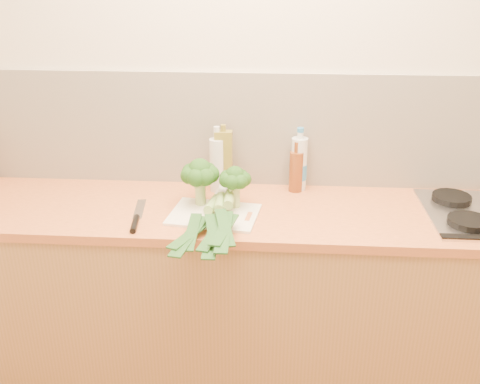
% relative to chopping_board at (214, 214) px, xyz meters
% --- Properties ---
extents(room_shell, '(3.50, 3.50, 3.50)m').
position_rel_chopping_board_xyz_m(room_shell, '(0.18, 0.38, 0.26)').
color(room_shell, beige).
rests_on(room_shell, ground).
extents(counter, '(3.20, 0.62, 0.90)m').
position_rel_chopping_board_xyz_m(counter, '(0.18, 0.09, -0.46)').
color(counter, '#AA7746').
rests_on(counter, ground).
extents(chopping_board, '(0.40, 0.32, 0.01)m').
position_rel_chopping_board_xyz_m(chopping_board, '(0.00, 0.00, 0.00)').
color(chopping_board, white).
rests_on(chopping_board, counter).
extents(broccoli_left, '(0.17, 0.17, 0.21)m').
position_rel_chopping_board_xyz_m(broccoli_left, '(-0.07, 0.09, 0.15)').
color(broccoli_left, '#A0B96C').
rests_on(broccoli_left, chopping_board).
extents(broccoli_right, '(0.14, 0.14, 0.19)m').
position_rel_chopping_board_xyz_m(broccoli_right, '(0.08, 0.08, 0.13)').
color(broccoli_right, '#A0B96C').
rests_on(broccoli_right, chopping_board).
extents(leek_front, '(0.17, 0.64, 0.04)m').
position_rel_chopping_board_xyz_m(leek_front, '(-0.03, -0.04, 0.03)').
color(leek_front, white).
rests_on(leek_front, chopping_board).
extents(leek_mid, '(0.10, 0.66, 0.04)m').
position_rel_chopping_board_xyz_m(leek_mid, '(0.03, -0.05, 0.05)').
color(leek_mid, white).
rests_on(leek_mid, chopping_board).
extents(leek_back, '(0.11, 0.63, 0.04)m').
position_rel_chopping_board_xyz_m(leek_back, '(0.07, -0.06, 0.06)').
color(leek_back, white).
rests_on(leek_back, chopping_board).
extents(chefs_knife, '(0.07, 0.34, 0.02)m').
position_rel_chopping_board_xyz_m(chefs_knife, '(-0.32, -0.08, 0.00)').
color(chefs_knife, silver).
rests_on(chefs_knife, counter).
extents(oil_tin, '(0.08, 0.05, 0.32)m').
position_rel_chopping_board_xyz_m(oil_tin, '(0.01, 0.29, 0.14)').
color(oil_tin, olive).
rests_on(oil_tin, counter).
extents(glass_bottle, '(0.07, 0.07, 0.31)m').
position_rel_chopping_board_xyz_m(glass_bottle, '(-0.02, 0.28, 0.13)').
color(glass_bottle, silver).
rests_on(glass_bottle, counter).
extents(amber_bottle, '(0.06, 0.06, 0.24)m').
position_rel_chopping_board_xyz_m(amber_bottle, '(0.35, 0.30, 0.10)').
color(amber_bottle, brown).
rests_on(amber_bottle, counter).
extents(water_bottle, '(0.08, 0.08, 0.28)m').
position_rel_chopping_board_xyz_m(water_bottle, '(0.37, 0.32, 0.11)').
color(water_bottle, silver).
rests_on(water_bottle, counter).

